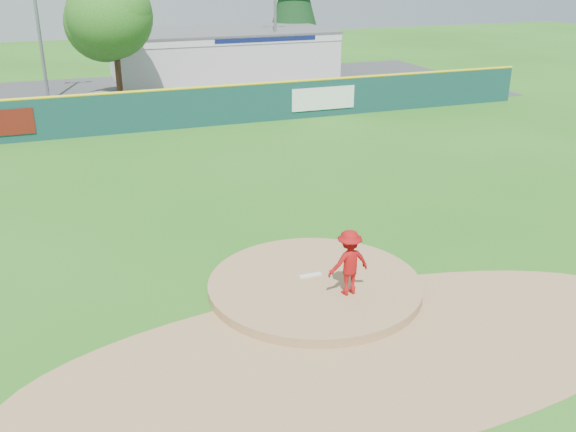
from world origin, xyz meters
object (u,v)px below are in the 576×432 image
object	(u,v)px
pitcher	(349,262)
van	(107,103)
deciduous_tree	(114,24)
pool_building_grp	(222,54)

from	to	relation	value
pitcher	van	distance (m)	23.48
pitcher	van	bearing A→B (deg)	-86.42
van	deciduous_tree	world-z (taller)	deciduous_tree
pool_building_grp	deciduous_tree	distance (m)	11.01
van	deciduous_tree	size ratio (longest dim) A/B	0.63
pool_building_grp	pitcher	bearing A→B (deg)	-99.45
pitcher	deciduous_tree	distance (m)	26.21
pitcher	pool_building_grp	xyz separation A→B (m)	(5.47, 32.85, 0.58)
van	pool_building_grp	distance (m)	13.23
pitcher	deciduous_tree	size ratio (longest dim) A/B	0.23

